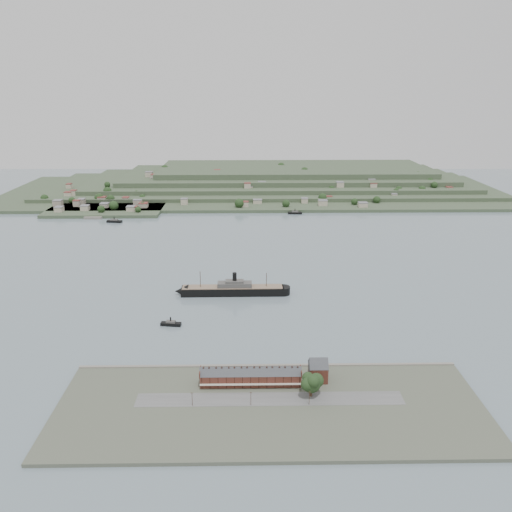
{
  "coord_description": "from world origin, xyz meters",
  "views": [
    {
      "loc": [
        -10.84,
        -404.8,
        157.42
      ],
      "look_at": [
        -3.9,
        30.0,
        9.01
      ],
      "focal_mm": 35.0,
      "sensor_mm": 36.0,
      "label": 1
    }
  ],
  "objects_px": {
    "steamship": "(230,290)",
    "fig_tree": "(312,383)",
    "terrace_row": "(251,377)",
    "tugboat": "(171,324)",
    "gabled_building": "(318,370)"
  },
  "relations": [
    {
      "from": "fig_tree",
      "to": "steamship",
      "type": "bearing_deg",
      "value": 108.69
    },
    {
      "from": "terrace_row",
      "to": "tugboat",
      "type": "height_order",
      "value": "terrace_row"
    },
    {
      "from": "steamship",
      "to": "tugboat",
      "type": "xyz_separation_m",
      "value": [
        -39.09,
        -53.92,
        -2.52
      ]
    },
    {
      "from": "steamship",
      "to": "fig_tree",
      "type": "xyz_separation_m",
      "value": [
        47.95,
        -141.73,
        6.36
      ]
    },
    {
      "from": "terrace_row",
      "to": "steamship",
      "type": "relative_size",
      "value": 0.61
    },
    {
      "from": "tugboat",
      "to": "steamship",
      "type": "bearing_deg",
      "value": 54.06
    },
    {
      "from": "terrace_row",
      "to": "fig_tree",
      "type": "bearing_deg",
      "value": -20.51
    },
    {
      "from": "terrace_row",
      "to": "steamship",
      "type": "height_order",
      "value": "steamship"
    },
    {
      "from": "steamship",
      "to": "fig_tree",
      "type": "relative_size",
      "value": 6.65
    },
    {
      "from": "terrace_row",
      "to": "steamship",
      "type": "distance_m",
      "value": 130.71
    },
    {
      "from": "terrace_row",
      "to": "fig_tree",
      "type": "height_order",
      "value": "fig_tree"
    },
    {
      "from": "gabled_building",
      "to": "fig_tree",
      "type": "height_order",
      "value": "gabled_building"
    },
    {
      "from": "gabled_building",
      "to": "steamship",
      "type": "relative_size",
      "value": 0.15
    },
    {
      "from": "terrace_row",
      "to": "fig_tree",
      "type": "xyz_separation_m",
      "value": [
        32.11,
        -12.01,
        3.59
      ]
    },
    {
      "from": "gabled_building",
      "to": "tugboat",
      "type": "height_order",
      "value": "gabled_building"
    }
  ]
}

